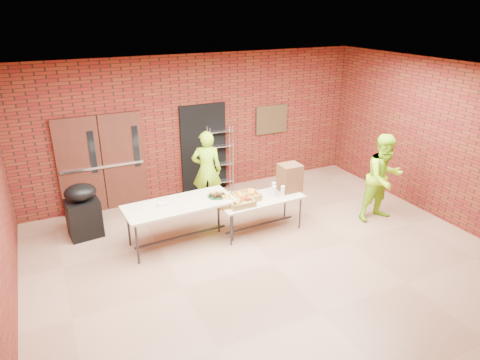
{
  "coord_description": "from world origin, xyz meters",
  "views": [
    {
      "loc": [
        -3.27,
        -5.45,
        4.16
      ],
      "look_at": [
        0.05,
        1.4,
        1.03
      ],
      "focal_mm": 32.0,
      "sensor_mm": 36.0,
      "label": 1
    }
  ],
  "objects_px": {
    "wire_rack": "(220,158)",
    "covered_grill": "(83,211)",
    "table_right": "(260,201)",
    "volunteer_woman": "(207,170)",
    "volunteer_man": "(384,178)",
    "table_left": "(180,207)",
    "coffee_dispenser": "(290,177)"
  },
  "relations": [
    {
      "from": "wire_rack",
      "to": "covered_grill",
      "type": "distance_m",
      "value": 3.38
    },
    {
      "from": "table_right",
      "to": "volunteer_woman",
      "type": "xyz_separation_m",
      "value": [
        -0.53,
        1.43,
        0.23
      ]
    },
    {
      "from": "covered_grill",
      "to": "volunteer_woman",
      "type": "height_order",
      "value": "volunteer_woman"
    },
    {
      "from": "wire_rack",
      "to": "table_right",
      "type": "height_order",
      "value": "wire_rack"
    },
    {
      "from": "volunteer_woman",
      "to": "volunteer_man",
      "type": "bearing_deg",
      "value": 165.81
    },
    {
      "from": "table_right",
      "to": "volunteer_man",
      "type": "relative_size",
      "value": 0.95
    },
    {
      "from": "table_left",
      "to": "volunteer_man",
      "type": "height_order",
      "value": "volunteer_man"
    },
    {
      "from": "wire_rack",
      "to": "table_left",
      "type": "relative_size",
      "value": 0.78
    },
    {
      "from": "coffee_dispenser",
      "to": "volunteer_man",
      "type": "height_order",
      "value": "volunteer_man"
    },
    {
      "from": "coffee_dispenser",
      "to": "covered_grill",
      "type": "height_order",
      "value": "coffee_dispenser"
    },
    {
      "from": "coffee_dispenser",
      "to": "table_left",
      "type": "bearing_deg",
      "value": 177.38
    },
    {
      "from": "table_left",
      "to": "coffee_dispenser",
      "type": "relative_size",
      "value": 3.75
    },
    {
      "from": "table_left",
      "to": "covered_grill",
      "type": "relative_size",
      "value": 1.9
    },
    {
      "from": "coffee_dispenser",
      "to": "volunteer_man",
      "type": "bearing_deg",
      "value": -22.01
    },
    {
      "from": "table_left",
      "to": "volunteer_man",
      "type": "bearing_deg",
      "value": -14.17
    },
    {
      "from": "volunteer_man",
      "to": "table_left",
      "type": "bearing_deg",
      "value": 170.44
    },
    {
      "from": "wire_rack",
      "to": "coffee_dispenser",
      "type": "height_order",
      "value": "wire_rack"
    },
    {
      "from": "table_left",
      "to": "table_right",
      "type": "xyz_separation_m",
      "value": [
        1.56,
        -0.19,
        -0.12
      ]
    },
    {
      "from": "wire_rack",
      "to": "table_left",
      "type": "height_order",
      "value": "wire_rack"
    },
    {
      "from": "coffee_dispenser",
      "to": "covered_grill",
      "type": "relative_size",
      "value": 0.51
    },
    {
      "from": "table_right",
      "to": "volunteer_man",
      "type": "bearing_deg",
      "value": -16.25
    },
    {
      "from": "table_right",
      "to": "volunteer_woman",
      "type": "bearing_deg",
      "value": 108.46
    },
    {
      "from": "table_left",
      "to": "table_right",
      "type": "distance_m",
      "value": 1.57
    },
    {
      "from": "table_right",
      "to": "volunteer_man",
      "type": "distance_m",
      "value": 2.59
    },
    {
      "from": "table_left",
      "to": "volunteer_man",
      "type": "distance_m",
      "value": 4.14
    },
    {
      "from": "coffee_dispenser",
      "to": "wire_rack",
      "type": "bearing_deg",
      "value": 106.04
    },
    {
      "from": "volunteer_man",
      "to": "coffee_dispenser",
      "type": "bearing_deg",
      "value": 159.94
    },
    {
      "from": "coffee_dispenser",
      "to": "volunteer_woman",
      "type": "bearing_deg",
      "value": 132.91
    },
    {
      "from": "covered_grill",
      "to": "coffee_dispenser",
      "type": "bearing_deg",
      "value": -23.02
    },
    {
      "from": "volunteer_man",
      "to": "covered_grill",
      "type": "bearing_deg",
      "value": 163.27
    },
    {
      "from": "wire_rack",
      "to": "table_left",
      "type": "distance_m",
      "value": 2.6
    },
    {
      "from": "table_right",
      "to": "volunteer_woman",
      "type": "relative_size",
      "value": 0.99
    }
  ]
}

